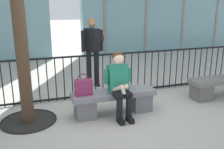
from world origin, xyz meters
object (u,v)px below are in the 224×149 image
(stone_bench, at_px, (114,100))
(seated_person_with_phone, at_px, (119,83))
(handbag_on_bench, at_px, (83,87))
(bystander_at_railing, at_px, (92,47))
(stone_bench_far, at_px, (222,85))

(stone_bench, bearing_deg, seated_person_with_phone, -62.75)
(stone_bench, height_order, handbag_on_bench, handbag_on_bench)
(handbag_on_bench, bearing_deg, bystander_at_railing, 70.44)
(stone_bench_far, bearing_deg, stone_bench, -178.74)
(handbag_on_bench, distance_m, bystander_at_railing, 1.94)
(stone_bench, bearing_deg, stone_bench_far, 1.26)
(stone_bench, distance_m, seated_person_with_phone, 0.41)
(stone_bench_far, bearing_deg, handbag_on_bench, -178.79)
(bystander_at_railing, bearing_deg, stone_bench, -91.81)
(stone_bench, bearing_deg, handbag_on_bench, -179.01)
(stone_bench, xyz_separation_m, seated_person_with_phone, (0.07, -0.13, 0.38))
(stone_bench, xyz_separation_m, bystander_at_railing, (0.06, 1.78, 0.73))
(bystander_at_railing, xyz_separation_m, stone_bench_far, (2.56, -1.72, -0.73))
(stone_bench, distance_m, stone_bench_far, 2.62)
(bystander_at_railing, bearing_deg, seated_person_with_phone, -89.70)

